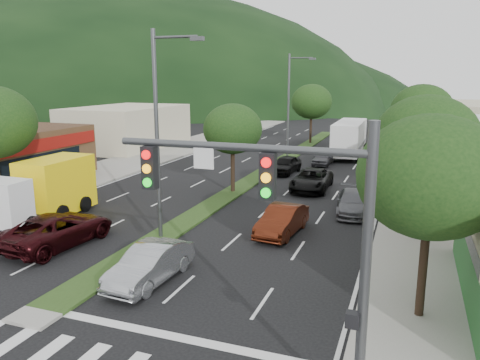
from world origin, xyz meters
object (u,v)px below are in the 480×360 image
at_px(tree_r_d, 422,110).
at_px(tree_med_far, 312,102).
at_px(streetlight_mid, 291,101).
at_px(tree_r_a, 431,177).
at_px(car_queue_c, 282,220).
at_px(car_queue_a, 285,165).
at_px(tree_r_b, 426,139).
at_px(car_queue_f, 353,145).
at_px(traffic_signal, 296,224).
at_px(car_queue_d, 312,180).
at_px(sedan_silver, 150,264).
at_px(car_queue_b, 353,202).
at_px(streetlight_near, 160,126).
at_px(motorhome, 349,138).
at_px(car_queue_e, 323,158).
at_px(tree_med_near, 233,129).
at_px(suv_maroon, 58,229).
at_px(tree_r_e, 420,107).
at_px(box_truck, 47,191).

xyz_separation_m(tree_r_d, tree_med_far, (-12.00, 14.00, -0.17)).
bearing_deg(tree_med_far, streetlight_mid, -88.93).
relative_size(tree_r_a, car_queue_c, 1.51).
bearing_deg(car_queue_a, tree_r_a, -59.14).
height_order(tree_r_b, tree_med_far, tree_r_b).
bearing_deg(car_queue_f, traffic_signal, -85.22).
distance_m(tree_r_d, car_queue_d, 12.46).
xyz_separation_m(sedan_silver, car_queue_b, (6.28, 12.32, -0.06)).
distance_m(tree_r_a, car_queue_a, 24.41).
bearing_deg(streetlight_near, motorhome, 79.40).
bearing_deg(car_queue_e, tree_med_near, -106.43).
distance_m(streetlight_near, car_queue_d, 14.44).
xyz_separation_m(tree_med_near, sedan_silver, (2.14, -14.57, -3.70)).
height_order(streetlight_mid, suv_maroon, streetlight_mid).
relative_size(traffic_signal, motorhome, 0.77).
distance_m(tree_r_e, car_queue_a, 18.06).
xyz_separation_m(tree_med_far, car_queue_d, (4.94, -23.25, -4.28)).
xyz_separation_m(tree_med_near, streetlight_near, (0.21, -10.00, 1.16)).
xyz_separation_m(tree_med_near, motorhome, (5.52, 18.37, -2.57)).
distance_m(sedan_silver, car_queue_a, 22.32).
distance_m(car_queue_e, box_truck, 24.78).
bearing_deg(car_queue_f, car_queue_c, -90.37).
bearing_deg(suv_maroon, streetlight_near, -144.29).
xyz_separation_m(tree_r_a, motorhome, (-6.48, 32.37, -2.96)).
distance_m(car_queue_a, car_queue_d, 5.96).
bearing_deg(streetlight_mid, tree_r_e, 30.69).
xyz_separation_m(car_queue_c, motorhome, (0.04, 25.61, 1.14)).
relative_size(tree_med_near, car_queue_e, 1.58).
relative_size(traffic_signal, tree_r_b, 1.01).
height_order(car_queue_a, car_queue_c, car_queue_a).
bearing_deg(tree_med_far, car_queue_a, -84.67).
relative_size(traffic_signal, tree_r_e, 1.04).
bearing_deg(streetlight_near, car_queue_e, 80.70).
height_order(tree_med_far, motorhome, tree_med_far).
xyz_separation_m(tree_r_d, streetlight_near, (-11.79, -22.00, 0.40)).
bearing_deg(car_queue_f, tree_med_far, 137.84).
xyz_separation_m(tree_r_a, box_truck, (-19.78, 4.94, -3.26)).
distance_m(tree_r_a, streetlight_mid, 31.32).
xyz_separation_m(box_truck, motorhome, (13.29, 27.43, 0.30)).
distance_m(car_queue_a, box_truck, 19.32).
distance_m(tree_med_near, box_truck, 12.28).
height_order(suv_maroon, box_truck, box_truck).
height_order(car_queue_d, car_queue_f, car_queue_f).
bearing_deg(tree_med_near, car_queue_e, 72.87).
height_order(tree_r_d, car_queue_b, tree_r_d).
xyz_separation_m(tree_r_e, car_queue_e, (-8.07, -9.25, -4.24)).
relative_size(car_queue_a, car_queue_d, 0.81).
height_order(tree_r_b, streetlight_mid, streetlight_mid).
bearing_deg(car_queue_d, tree_r_a, -67.49).
height_order(tree_r_b, car_queue_f, tree_r_b).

